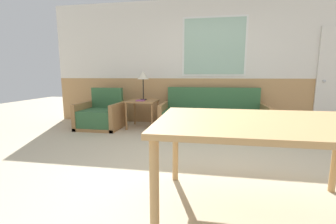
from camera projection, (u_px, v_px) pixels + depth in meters
ground_plane at (210, 173)px, 2.55m from camera, size 16.00×16.00×0.00m
wall_back at (210, 63)px, 4.89m from camera, size 7.20×0.09×2.70m
couch at (212, 118)px, 4.56m from camera, size 2.09×0.82×0.84m
armchair at (101, 116)px, 4.71m from camera, size 0.86×0.79×0.82m
side_table at (143, 105)px, 4.70m from camera, size 0.59×0.59×0.58m
table_lamp at (143, 76)px, 4.70m from camera, size 0.24×0.24×0.61m
book_stack at (141, 100)px, 4.58m from camera, size 0.17×0.16×0.02m
dining_table at (266, 129)px, 1.69m from camera, size 1.62×1.08×0.76m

